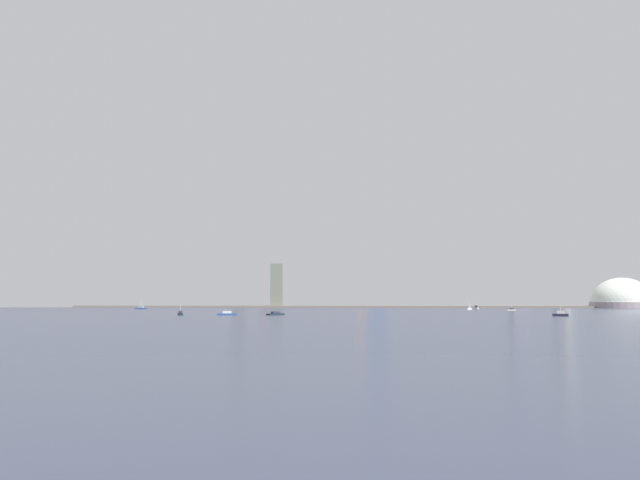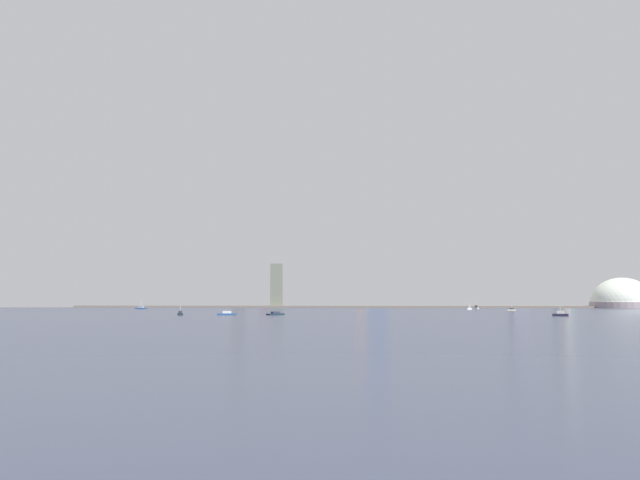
{
  "view_description": "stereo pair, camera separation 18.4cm",
  "coord_description": "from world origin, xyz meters",
  "px_view_note": "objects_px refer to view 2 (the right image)",
  "views": [
    {
      "loc": [
        8.58,
        -501.21,
        18.5
      ],
      "look_at": [
        -47.66,
        490.81,
        93.75
      ],
      "focal_mm": 40.22,
      "sensor_mm": 36.0,
      "label": 1
    },
    {
      "loc": [
        8.76,
        -501.2,
        18.5
      ],
      "look_at": [
        -47.66,
        490.81,
        93.75
      ],
      "focal_mm": 40.22,
      "sensor_mm": 36.0,
      "label": 2
    }
  ],
  "objects_px": {
    "skyscraper_4": "(563,258)",
    "observation_tower": "(562,192)",
    "boat_3": "(560,314)",
    "boat_6": "(512,310)",
    "skyscraper_1": "(520,245)",
    "skyscraper_3": "(268,286)",
    "airplane": "(245,147)",
    "skyscraper_5": "(361,270)",
    "boat_1": "(180,313)",
    "boat_5": "(141,308)",
    "skyscraper_2": "(239,260)",
    "boat_2": "(469,308)",
    "skyscraper_6": "(377,251)",
    "boat_7": "(227,314)",
    "stadium_dome": "(622,302)",
    "boat_0": "(275,314)",
    "skyscraper_0": "(277,286)",
    "boat_4": "(476,308)"
  },
  "relations": [
    {
      "from": "skyscraper_4",
      "to": "observation_tower",
      "type": "bearing_deg",
      "value": -104.73
    },
    {
      "from": "boat_3",
      "to": "boat_6",
      "type": "height_order",
      "value": "boat_3"
    },
    {
      "from": "skyscraper_1",
      "to": "boat_6",
      "type": "relative_size",
      "value": 19.62
    },
    {
      "from": "observation_tower",
      "to": "skyscraper_1",
      "type": "xyz_separation_m",
      "value": [
        -59.52,
        7.85,
        -75.23
      ]
    },
    {
      "from": "skyscraper_3",
      "to": "boat_3",
      "type": "relative_size",
      "value": 4.69
    },
    {
      "from": "boat_3",
      "to": "airplane",
      "type": "distance_m",
      "value": 560.93
    },
    {
      "from": "observation_tower",
      "to": "skyscraper_1",
      "type": "relative_size",
      "value": 1.86
    },
    {
      "from": "skyscraper_5",
      "to": "boat_1",
      "type": "height_order",
      "value": "skyscraper_5"
    },
    {
      "from": "boat_5",
      "to": "airplane",
      "type": "height_order",
      "value": "airplane"
    },
    {
      "from": "skyscraper_5",
      "to": "boat_6",
      "type": "height_order",
      "value": "skyscraper_5"
    },
    {
      "from": "skyscraper_2",
      "to": "boat_2",
      "type": "relative_size",
      "value": 13.81
    },
    {
      "from": "skyscraper_2",
      "to": "boat_3",
      "type": "height_order",
      "value": "skyscraper_2"
    },
    {
      "from": "skyscraper_2",
      "to": "skyscraper_3",
      "type": "relative_size",
      "value": 2.27
    },
    {
      "from": "skyscraper_3",
      "to": "boat_2",
      "type": "bearing_deg",
      "value": -42.36
    },
    {
      "from": "skyscraper_2",
      "to": "skyscraper_6",
      "type": "height_order",
      "value": "skyscraper_6"
    },
    {
      "from": "boat_1",
      "to": "boat_2",
      "type": "bearing_deg",
      "value": -69.19
    },
    {
      "from": "skyscraper_5",
      "to": "boat_5",
      "type": "xyz_separation_m",
      "value": [
        -275.11,
        -212.61,
        -54.04
      ]
    },
    {
      "from": "boat_7",
      "to": "boat_3",
      "type": "bearing_deg",
      "value": 177.99
    },
    {
      "from": "skyscraper_1",
      "to": "boat_1",
      "type": "distance_m",
      "value": 573.99
    },
    {
      "from": "observation_tower",
      "to": "skyscraper_3",
      "type": "height_order",
      "value": "observation_tower"
    },
    {
      "from": "skyscraper_6",
      "to": "boat_3",
      "type": "height_order",
      "value": "skyscraper_6"
    },
    {
      "from": "skyscraper_4",
      "to": "stadium_dome",
      "type": "bearing_deg",
      "value": -54.75
    },
    {
      "from": "skyscraper_5",
      "to": "observation_tower",
      "type": "bearing_deg",
      "value": -12.4
    },
    {
      "from": "boat_2",
      "to": "boat_7",
      "type": "relative_size",
      "value": 0.64
    },
    {
      "from": "observation_tower",
      "to": "boat_2",
      "type": "relative_size",
      "value": 32.08
    },
    {
      "from": "boat_2",
      "to": "boat_0",
      "type": "bearing_deg",
      "value": -153.67
    },
    {
      "from": "skyscraper_4",
      "to": "boat_6",
      "type": "xyz_separation_m",
      "value": [
        -130.95,
        -261.53,
        -70.91
      ]
    },
    {
      "from": "observation_tower",
      "to": "skyscraper_3",
      "type": "xyz_separation_m",
      "value": [
        -433.06,
        82.84,
        -133.28
      ]
    },
    {
      "from": "skyscraper_0",
      "to": "skyscraper_1",
      "type": "height_order",
      "value": "skyscraper_1"
    },
    {
      "from": "skyscraper_5",
      "to": "airplane",
      "type": "bearing_deg",
      "value": -150.93
    },
    {
      "from": "skyscraper_0",
      "to": "boat_6",
      "type": "distance_m",
      "value": 342.91
    },
    {
      "from": "observation_tower",
      "to": "boat_0",
      "type": "relative_size",
      "value": 21.42
    },
    {
      "from": "skyscraper_0",
      "to": "boat_2",
      "type": "relative_size",
      "value": 5.87
    },
    {
      "from": "observation_tower",
      "to": "skyscraper_3",
      "type": "bearing_deg",
      "value": 169.17
    },
    {
      "from": "skyscraper_0",
      "to": "boat_7",
      "type": "distance_m",
      "value": 374.92
    },
    {
      "from": "boat_0",
      "to": "boat_6",
      "type": "distance_m",
      "value": 303.05
    },
    {
      "from": "skyscraper_5",
      "to": "boat_3",
      "type": "bearing_deg",
      "value": -70.8
    },
    {
      "from": "skyscraper_3",
      "to": "skyscraper_6",
      "type": "height_order",
      "value": "skyscraper_6"
    },
    {
      "from": "skyscraper_4",
      "to": "boat_0",
      "type": "distance_m",
      "value": 583.2
    },
    {
      "from": "observation_tower",
      "to": "boat_3",
      "type": "bearing_deg",
      "value": -106.05
    },
    {
      "from": "boat_2",
      "to": "boat_4",
      "type": "xyz_separation_m",
      "value": [
        14.77,
        39.06,
        -0.08
      ]
    },
    {
      "from": "skyscraper_1",
      "to": "skyscraper_2",
      "type": "relative_size",
      "value": 1.25
    },
    {
      "from": "skyscraper_2",
      "to": "boat_1",
      "type": "xyz_separation_m",
      "value": [
        31.43,
        -483.96,
        -70.59
      ]
    },
    {
      "from": "boat_4",
      "to": "boat_0",
      "type": "bearing_deg",
      "value": -60.09
    },
    {
      "from": "skyscraper_5",
      "to": "boat_6",
      "type": "xyz_separation_m",
      "value": [
        168.24,
        -283.03,
        -54.36
      ]
    },
    {
      "from": "skyscraper_2",
      "to": "observation_tower",
      "type": "bearing_deg",
      "value": -9.35
    },
    {
      "from": "stadium_dome",
      "to": "boat_3",
      "type": "xyz_separation_m",
      "value": [
        -186.94,
        -381.82,
        -6.12
      ]
    },
    {
      "from": "boat_5",
      "to": "boat_7",
      "type": "distance_m",
      "value": 301.37
    },
    {
      "from": "skyscraper_5",
      "to": "boat_7",
      "type": "distance_m",
      "value": 487.5
    },
    {
      "from": "skyscraper_1",
      "to": "boat_0",
      "type": "distance_m",
      "value": 515.87
    }
  ]
}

